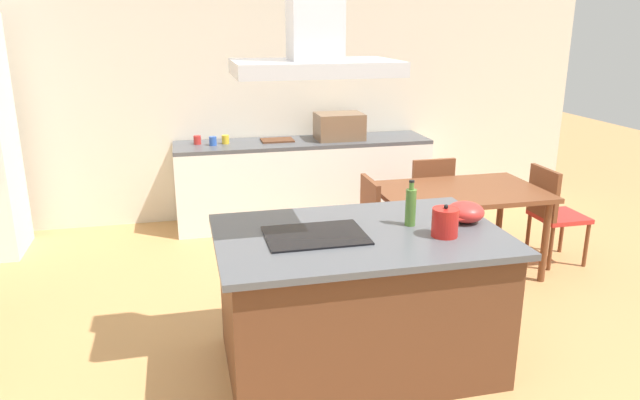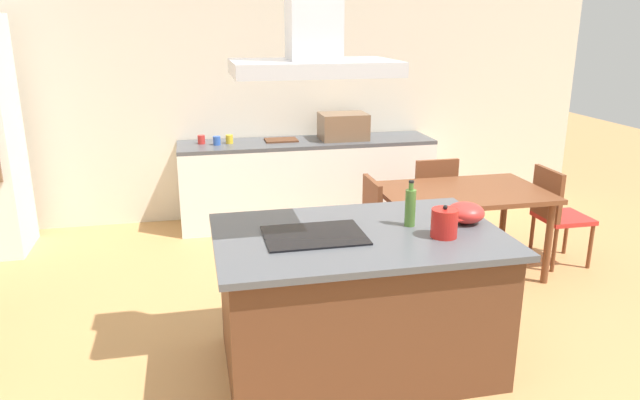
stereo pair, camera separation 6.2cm
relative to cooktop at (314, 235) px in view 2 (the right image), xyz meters
The scene contains 18 objects.
ground 1.77m from the cooktop, 79.48° to the left, with size 16.00×16.00×0.00m, color tan.
wall_back 3.29m from the cooktop, 85.10° to the left, with size 7.20×0.10×2.70m, color beige.
kitchen_island 0.53m from the cooktop, ahead, with size 1.75×1.14×0.90m.
cooktop is the anchor object (origin of this frame).
tea_kettle 0.78m from the cooktop, 12.96° to the right, with size 0.21×0.16×0.20m.
olive_oil_bottle 0.64m from the cooktop, ahead, with size 0.07×0.07×0.29m.
mixing_bowl 1.00m from the cooktop, ahead, with size 0.24×0.24×0.13m, color red.
back_counter 2.96m from the cooktop, 79.59° to the left, with size 2.73×0.62×0.90m.
countertop_microwave 3.03m from the cooktop, 72.15° to the left, with size 0.50×0.38×0.28m, color brown.
coffee_mug_red 3.01m from the cooktop, 101.11° to the left, with size 0.08×0.08×0.09m, color red.
coffee_mug_blue 2.89m from the cooktop, 98.47° to the left, with size 0.08×0.08×0.09m, color #2D56B2.
coffee_mug_yellow 2.93m from the cooktop, 95.75° to the left, with size 0.08×0.08×0.09m, color gold.
cutting_board 2.94m from the cooktop, 85.00° to the left, with size 0.34×0.24×0.02m, color #59331E.
dining_table 1.99m from the cooktop, 38.05° to the left, with size 1.40×0.90×0.75m.
chair_at_left_end 1.43m from the cooktop, 62.32° to the left, with size 0.42×0.42×0.89m.
chair_facing_back_wall 2.47m from the cooktop, 50.46° to the left, with size 0.42×0.42×0.89m.
chair_at_right_end 2.78m from the cooktop, 26.22° to the left, with size 0.42×0.42×0.89m.
range_hood 1.20m from the cooktop, ahead, with size 0.90×0.55×0.78m.
Camera 2 is at (-0.96, -3.27, 2.15)m, focal length 33.39 mm.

